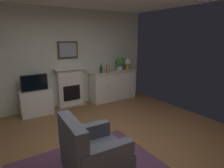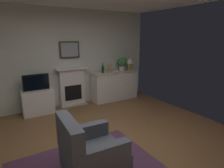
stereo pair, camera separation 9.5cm
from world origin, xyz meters
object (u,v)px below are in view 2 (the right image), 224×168
Objects in this scene: table_lamp at (129,61)px; vase_decorative at (110,68)px; framed_picture at (70,50)px; wine_glass_center at (115,67)px; tv_set at (36,82)px; tv_cabinet at (38,102)px; wine_bottle at (103,69)px; potted_plant_small at (122,62)px; wine_glass_left at (113,68)px; fireplace_unit at (72,87)px; sideboard_cabinet at (115,85)px; armchair at (89,153)px.

table_lamp reaches higher than vase_decorative.
framed_picture is 3.33× the size of wine_glass_center.
framed_picture is 1.25m from tv_set.
tv_set is at bearing -90.00° from tv_cabinet.
wine_bottle is 0.67× the size of potted_plant_small.
table_lamp is at bearing 3.63° from wine_glass_left.
framed_picture is 1.90× the size of wine_bottle.
tv_cabinet is (-2.33, -0.01, -0.69)m from wine_glass_center.
framed_picture is at bearing 164.85° from wine_bottle.
wine_bottle is 1.87m from tv_set.
fireplace_unit is 0.75× the size of sideboard_cabinet.
table_lamp reaches higher than fireplace_unit.
wine_glass_left is 0.13m from wine_glass_center.
potted_plant_small reaches higher than wine_glass_left.
framed_picture is 1.76m from sideboard_cabinet.
table_lamp is 0.43× the size of armchair.
armchair reaches higher than tv_cabinet.
armchair is at bearing -134.10° from table_lamp.
wine_glass_left is 2.23m from tv_set.
vase_decorative is (1.11, -0.27, -0.56)m from framed_picture.
fireplace_unit is 1.77× the size of tv_set.
table_lamp is 1.42× the size of vase_decorative.
wine_bottle is (0.89, -0.24, -0.59)m from framed_picture.
sideboard_cabinet is 8.93× the size of wine_glass_left.
armchair is at bearing -127.04° from wine_glass_left.
tv_cabinet is (-2.08, 0.06, -0.71)m from vase_decorative.
table_lamp is at bearing -10.25° from potted_plant_small.
table_lamp reaches higher than tv_set.
sideboard_cabinet is 0.62m from vase_decorative.
vase_decorative is at bearing -1.15° from tv_set.
sideboard_cabinet is 2.30m from tv_cabinet.
framed_picture is at bearing 74.95° from armchair.
tv_cabinet is at bearing 178.21° from vase_decorative.
sideboard_cabinet is 2.38× the size of tv_set.
wine_bottle is at bearing -1.02° from tv_cabinet.
framed_picture reaches higher than armchair.
tv_set is at bearing -166.69° from framed_picture.
framed_picture is 3.33× the size of wine_glass_left.
fireplace_unit is 1.44m from wine_glass_center.
tv_cabinet is 1.74× the size of potted_plant_small.
table_lamp reaches higher than wine_glass_center.
wine_bottle is 0.39× the size of tv_cabinet.
framed_picture is at bearing 170.45° from sideboard_cabinet.
tv_cabinet is 2.78m from armchair.
tv_cabinet is at bearing 90.00° from tv_set.
vase_decorative is at bearing -8.35° from wine_bottle.
wine_glass_left reaches higher than tv_set.
wine_bottle is at bearing -0.31° from tv_set.
vase_decorative is at bearing -169.51° from potted_plant_small.
framed_picture is 1.09m from wine_bottle.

